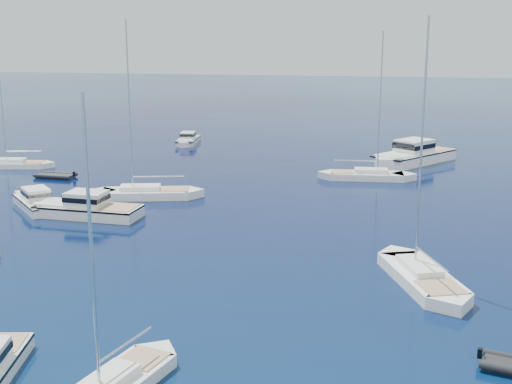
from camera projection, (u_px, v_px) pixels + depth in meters
The scene contains 10 objects.
ground at pixel (182, 364), 30.88m from camera, with size 400.00×400.00×0.00m, color #083052.
motor_cruiser_centre at pixel (85, 216), 55.31m from camera, with size 3.08×10.07×2.64m, color silver, non-canonical shape.
motor_cruiser_far_l at pixel (36, 207), 58.13m from camera, with size 2.55×8.34×2.19m, color white, non-canonical shape.
motor_cruiser_distant at pixel (412, 163), 77.38m from camera, with size 3.97×12.98×3.41m, color white, non-canonical shape.
motor_cruiser_horizon at pixel (188, 144), 90.60m from camera, with size 2.29×7.50×1.97m, color white, non-canonical shape.
sailboat_mid_r at pixel (421, 283), 40.74m from camera, with size 2.83×10.90×16.03m, color white, non-canonical shape.
sailboat_mid_l at pixel (145, 198), 61.51m from camera, with size 2.86×11.00×16.18m, color white, non-canonical shape.
sailboat_centre at pixel (367, 179), 69.13m from camera, with size 2.68×10.31×15.15m, color white, non-canonical shape.
sailboat_far_l at pixel (15, 167), 74.97m from camera, with size 2.35×9.05×13.30m, color white, non-canonical shape.
tender_grey_far at pixel (55, 178), 69.75m from camera, with size 2.27×4.24×0.95m, color black, non-canonical shape.
Camera 1 is at (8.70, -27.09, 14.65)m, focal length 48.17 mm.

